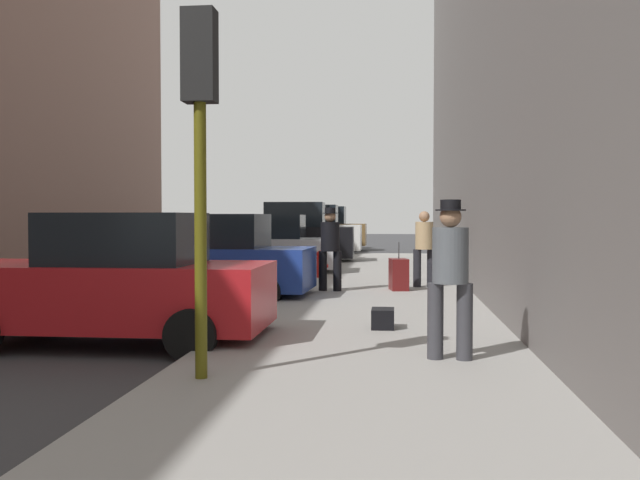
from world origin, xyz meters
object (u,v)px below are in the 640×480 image
(parked_red_hatchback, at_px, (115,283))
(parked_white_van, at_px, (310,233))
(parked_blue_sedan, at_px, (211,260))
(parked_black_suv, at_px, (291,236))
(fire_hydrant, at_px, (320,264))
(pedestrian_with_fedora, at_px, (330,245))
(rolling_suitcase, at_px, (399,274))
(pedestrian_with_beanie, at_px, (450,271))
(parked_silver_sedan, at_px, (265,247))
(parked_bronze_suv, at_px, (322,230))
(traffic_light, at_px, (200,112))
(duffel_bag, at_px, (383,319))
(pedestrian_in_tan_coat, at_px, (424,245))

(parked_red_hatchback, relative_size, parked_white_van, 0.91)
(parked_blue_sedan, height_order, parked_black_suv, parked_black_suv)
(fire_hydrant, bearing_deg, parked_black_suv, 104.42)
(parked_red_hatchback, xyz_separation_m, parked_blue_sedan, (-0.00, 4.99, 0.00))
(fire_hydrant, distance_m, pedestrian_with_fedora, 3.38)
(pedestrian_with_fedora, distance_m, rolling_suitcase, 1.63)
(pedestrian_with_beanie, bearing_deg, fire_hydrant, 103.78)
(parked_silver_sedan, height_order, parked_black_suv, parked_black_suv)
(parked_bronze_suv, height_order, traffic_light, traffic_light)
(parked_white_van, bearing_deg, pedestrian_with_fedora, -81.61)
(parked_bronze_suv, xyz_separation_m, rolling_suitcase, (3.82, -20.81, -0.54))
(parked_black_suv, relative_size, rolling_suitcase, 4.48)
(parked_black_suv, height_order, rolling_suitcase, parked_black_suv)
(pedestrian_with_beanie, bearing_deg, parked_silver_sedan, 109.49)
(pedestrian_with_fedora, bearing_deg, parked_black_suv, 102.93)
(parked_black_suv, distance_m, parked_white_van, 5.72)
(parked_black_suv, height_order, traffic_light, traffic_light)
(parked_silver_sedan, relative_size, pedestrian_with_beanie, 2.39)
(duffel_bag, bearing_deg, parked_black_suv, 103.16)
(pedestrian_with_fedora, xyz_separation_m, duffel_bag, (1.21, -5.01, -0.85))
(parked_bronze_suv, bearing_deg, parked_blue_sedan, -90.00)
(fire_hydrant, relative_size, rolling_suitcase, 0.68)
(parked_blue_sedan, bearing_deg, traffic_light, -75.89)
(parked_blue_sedan, relative_size, duffel_bag, 9.69)
(parked_black_suv, bearing_deg, duffel_bag, -76.84)
(parked_silver_sedan, relative_size, fire_hydrant, 6.03)
(parked_blue_sedan, bearing_deg, parked_silver_sedan, 90.00)
(pedestrian_in_tan_coat, distance_m, pedestrian_with_fedora, 2.31)
(parked_bronze_suv, bearing_deg, pedestrian_in_tan_coat, -77.62)
(parked_black_suv, distance_m, pedestrian_in_tan_coat, 10.20)
(rolling_suitcase, bearing_deg, pedestrian_in_tan_coat, 53.71)
(parked_silver_sedan, xyz_separation_m, pedestrian_in_tan_coat, (4.40, -4.08, 0.26))
(parked_red_hatchback, xyz_separation_m, traffic_light, (1.85, -2.38, 1.91))
(parked_red_hatchback, xyz_separation_m, pedestrian_with_beanie, (4.36, -1.21, 0.29))
(rolling_suitcase, bearing_deg, parked_red_hatchback, -121.48)
(fire_hydrant, bearing_deg, parked_red_hatchback, -101.09)
(parked_blue_sedan, relative_size, traffic_light, 1.18)
(parked_white_van, xyz_separation_m, pedestrian_with_beanie, (4.36, -23.15, 0.10))
(pedestrian_with_fedora, bearing_deg, parked_red_hatchback, -111.71)
(parked_black_suv, relative_size, traffic_light, 1.29)
(parked_blue_sedan, distance_m, duffel_bag, 5.45)
(parked_red_hatchback, distance_m, parked_bronze_suv, 27.06)
(pedestrian_with_fedora, bearing_deg, parked_white_van, 98.39)
(parked_bronze_suv, distance_m, pedestrian_with_fedora, 21.26)
(parked_blue_sedan, height_order, fire_hydrant, parked_blue_sedan)
(parked_silver_sedan, bearing_deg, parked_blue_sedan, -90.00)
(parked_blue_sedan, height_order, pedestrian_with_fedora, pedestrian_with_fedora)
(parked_red_hatchback, xyz_separation_m, pedestrian_in_tan_coat, (4.40, 7.02, 0.26))
(parked_white_van, bearing_deg, traffic_light, -85.64)
(parked_red_hatchback, height_order, rolling_suitcase, parked_red_hatchback)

